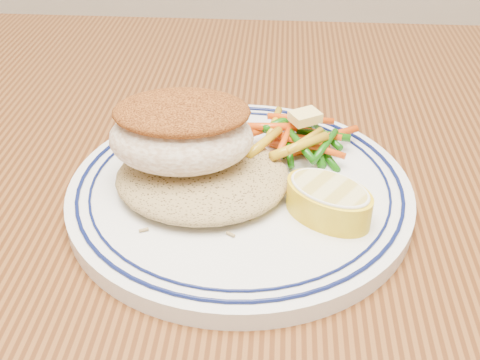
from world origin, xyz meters
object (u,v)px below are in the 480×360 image
fish_fillet (181,131)px  vegetable_pile (297,140)px  dining_table (250,313)px  lemon_wedge (329,200)px  rice_pilaf (203,174)px  plate (240,191)px

fish_fillet → vegetable_pile: (0.09, 0.05, -0.04)m
dining_table → lemon_wedge: bearing=-1.7°
dining_table → rice_pilaf: (-0.04, 0.03, 0.13)m
rice_pilaf → lemon_wedge: (0.10, -0.03, 0.00)m
plate → rice_pilaf: size_ratio=2.00×
rice_pilaf → dining_table: bearing=-34.6°
fish_fillet → vegetable_pile: bearing=29.6°
plate → fish_fillet: bearing=-179.5°
vegetable_pile → fish_fillet: bearing=-150.4°
fish_fillet → lemon_wedge: 0.12m
plate → dining_table: bearing=-72.0°
vegetable_pile → lemon_wedge: 0.09m
plate → vegetable_pile: vegetable_pile is taller
rice_pilaf → lemon_wedge: bearing=-16.7°
dining_table → plate: 0.11m
lemon_wedge → rice_pilaf: bearing=163.3°
vegetable_pile → plate: bearing=-131.6°
rice_pilaf → plate: bearing=10.3°
plate → lemon_wedge: bearing=-26.9°
plate → lemon_wedge: size_ratio=3.14×
rice_pilaf → fish_fillet: size_ratio=1.20×
fish_fillet → lemon_wedge: fish_fillet is taller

